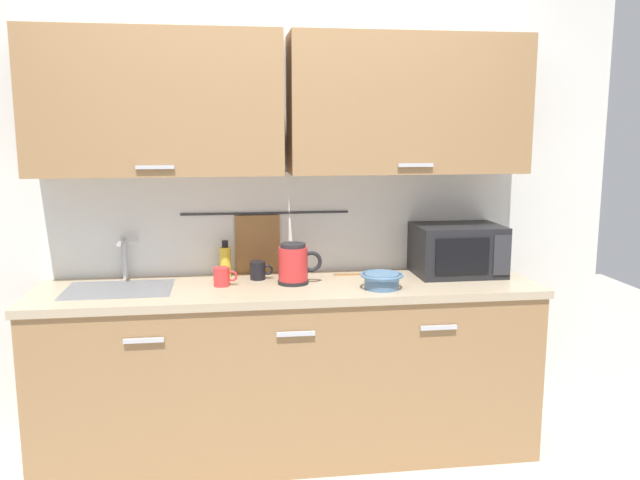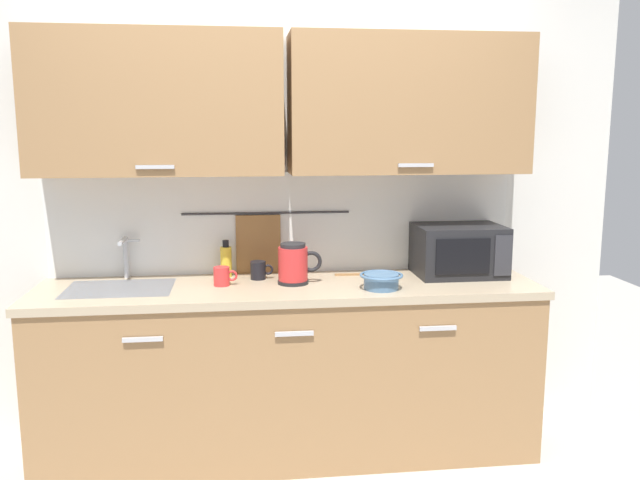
% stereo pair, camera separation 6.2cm
% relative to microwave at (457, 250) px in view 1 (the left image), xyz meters
% --- Properties ---
extents(ground, '(8.00, 8.00, 0.00)m').
position_rel_microwave_xyz_m(ground, '(-0.92, -0.41, -1.04)').
color(ground, '#B7B2A8').
extents(counter_unit, '(2.53, 0.64, 0.90)m').
position_rel_microwave_xyz_m(counter_unit, '(-0.93, -0.11, -0.58)').
color(counter_unit, '#997047').
rests_on(counter_unit, ground).
extents(back_wall_assembly, '(3.70, 0.41, 2.50)m').
position_rel_microwave_xyz_m(back_wall_assembly, '(-0.92, 0.12, 0.49)').
color(back_wall_assembly, silver).
rests_on(back_wall_assembly, ground).
extents(sink_faucet, '(0.09, 0.17, 0.22)m').
position_rel_microwave_xyz_m(sink_faucet, '(-1.76, 0.12, 0.01)').
color(sink_faucet, '#B2B5BA').
rests_on(sink_faucet, counter_unit).
extents(microwave, '(0.46, 0.35, 0.27)m').
position_rel_microwave_xyz_m(microwave, '(0.00, 0.00, 0.00)').
color(microwave, black).
rests_on(microwave, counter_unit).
extents(electric_kettle, '(0.23, 0.16, 0.21)m').
position_rel_microwave_xyz_m(electric_kettle, '(-0.89, -0.09, -0.03)').
color(electric_kettle, black).
rests_on(electric_kettle, counter_unit).
extents(dish_soap_bottle, '(0.06, 0.06, 0.20)m').
position_rel_microwave_xyz_m(dish_soap_bottle, '(-1.24, 0.11, -0.05)').
color(dish_soap_bottle, yellow).
rests_on(dish_soap_bottle, counter_unit).
extents(mug_near_sink, '(0.12, 0.08, 0.09)m').
position_rel_microwave_xyz_m(mug_near_sink, '(-1.26, -0.09, -0.09)').
color(mug_near_sink, red).
rests_on(mug_near_sink, counter_unit).
extents(mixing_bowl, '(0.21, 0.21, 0.08)m').
position_rel_microwave_xyz_m(mixing_bowl, '(-0.48, -0.26, -0.09)').
color(mixing_bowl, '#4C7093').
rests_on(mixing_bowl, counter_unit).
extents(mug_by_kettle, '(0.12, 0.08, 0.09)m').
position_rel_microwave_xyz_m(mug_by_kettle, '(-1.07, 0.03, -0.09)').
color(mug_by_kettle, black).
rests_on(mug_by_kettle, counter_unit).
extents(wooden_spoon, '(0.28, 0.04, 0.01)m').
position_rel_microwave_xyz_m(wooden_spoon, '(-0.49, 0.06, -0.13)').
color(wooden_spoon, '#9E7042').
rests_on(wooden_spoon, counter_unit).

